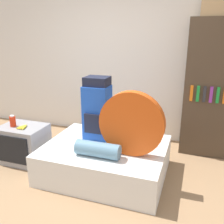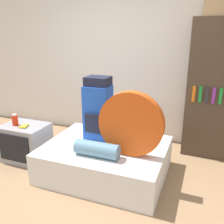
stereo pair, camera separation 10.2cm
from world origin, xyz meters
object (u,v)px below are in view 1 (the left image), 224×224
at_px(sleeping_roll, 98,149).
at_px(cardboard_box, 218,7).
at_px(tent_bag, 132,124).
at_px(bookshelf, 208,89).
at_px(television, 24,144).
at_px(canister, 13,121).
at_px(backpack, 97,109).

xyz_separation_m(sleeping_roll, cardboard_box, (1.16, 1.41, 1.59)).
distance_m(tent_bag, bookshelf, 1.47).
distance_m(tent_bag, sleeping_roll, 0.48).
bearing_deg(television, sleeping_roll, -11.19).
height_order(canister, cardboard_box, cardboard_box).
bearing_deg(tent_bag, bookshelf, 56.39).
distance_m(canister, bookshelf, 2.78).
relative_size(canister, cardboard_box, 0.37).
height_order(backpack, television, backpack).
height_order(television, bookshelf, bookshelf).
distance_m(television, cardboard_box, 3.21).
bearing_deg(bookshelf, backpack, -146.73).
bearing_deg(cardboard_box, backpack, -146.68).
distance_m(backpack, bookshelf, 1.63).
height_order(television, canister, canister).
bearing_deg(backpack, sleeping_roll, -67.54).
bearing_deg(television, bookshelf, 26.06).
relative_size(tent_bag, television, 1.22).
relative_size(backpack, tent_bag, 1.10).
xyz_separation_m(television, bookshelf, (2.37, 1.16, 0.71)).
relative_size(backpack, canister, 5.23).
xyz_separation_m(tent_bag, canister, (-1.67, 0.02, -0.17)).
bearing_deg(bookshelf, cardboard_box, 39.42).
height_order(tent_bag, television, tent_bag).
bearing_deg(canister, television, 18.25).
bearing_deg(cardboard_box, canister, -154.20).
height_order(bookshelf, cardboard_box, cardboard_box).
distance_m(sleeping_roll, cardboard_box, 2.42).
relative_size(television, bookshelf, 0.31).
bearing_deg(canister, backpack, 15.16).
xyz_separation_m(backpack, bookshelf, (1.36, 0.89, 0.18)).
bearing_deg(bookshelf, sleeping_roll, -129.34).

